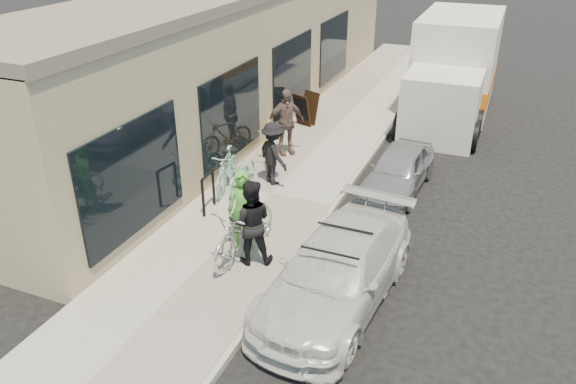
% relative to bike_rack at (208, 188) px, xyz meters
% --- Properties ---
extents(ground, '(120.00, 120.00, 0.00)m').
position_rel_bike_rack_xyz_m(ground, '(2.92, -1.72, -0.69)').
color(ground, black).
rests_on(ground, ground).
extents(sidewalk, '(3.00, 34.00, 0.15)m').
position_rel_bike_rack_xyz_m(sidewalk, '(0.92, 1.28, -0.62)').
color(sidewalk, '#9E988E').
rests_on(sidewalk, ground).
extents(curb, '(0.12, 34.00, 0.13)m').
position_rel_bike_rack_xyz_m(curb, '(2.47, 1.28, -0.63)').
color(curb, '#99958C').
rests_on(curb, ground).
extents(storefront, '(3.60, 20.00, 4.22)m').
position_rel_bike_rack_xyz_m(storefront, '(-2.32, 6.27, 1.43)').
color(storefront, tan).
rests_on(storefront, ground).
extents(bike_rack, '(0.13, 0.63, 0.90)m').
position_rel_bike_rack_xyz_m(bike_rack, '(0.00, 0.00, 0.00)').
color(bike_rack, black).
rests_on(bike_rack, sidewalk).
extents(sandwich_board, '(0.79, 0.79, 0.99)m').
position_rel_bike_rack_xyz_m(sandwich_board, '(-0.02, 5.99, -0.04)').
color(sandwich_board, black).
rests_on(sandwich_board, sidewalk).
extents(sedan_white, '(2.09, 4.42, 1.29)m').
position_rel_bike_rack_xyz_m(sedan_white, '(3.55, -1.79, -0.07)').
color(sedan_white, beige).
rests_on(sedan_white, ground).
extents(sedan_silver, '(1.42, 3.16, 1.05)m').
position_rel_bike_rack_xyz_m(sedan_silver, '(3.57, 2.96, -0.16)').
color(sedan_silver, '#959499').
rests_on(sedan_silver, ground).
extents(moving_truck, '(2.49, 6.42, 3.14)m').
position_rel_bike_rack_xyz_m(moving_truck, '(3.88, 9.22, 0.70)').
color(moving_truck, silver).
rests_on(moving_truck, ground).
extents(tandem_bike, '(0.93, 2.14, 1.09)m').
position_rel_bike_rack_xyz_m(tandem_bike, '(1.54, -1.27, 0.00)').
color(tandem_bike, silver).
rests_on(tandem_bike, sidewalk).
extents(woman_rider, '(0.67, 0.52, 1.63)m').
position_rel_bike_rack_xyz_m(woman_rider, '(1.38, -1.05, 0.28)').
color(woman_rider, green).
rests_on(woman_rider, sidewalk).
extents(man_standing, '(1.01, 0.92, 1.68)m').
position_rel_bike_rack_xyz_m(man_standing, '(1.74, -1.43, 0.30)').
color(man_standing, black).
rests_on(man_standing, sidewalk).
extents(cruiser_bike_a, '(0.79, 1.71, 0.99)m').
position_rel_bike_rack_xyz_m(cruiser_bike_a, '(-0.14, 1.12, -0.05)').
color(cruiser_bike_a, '#81C1AC').
rests_on(cruiser_bike_a, sidewalk).
extents(cruiser_bike_b, '(0.65, 1.56, 0.80)m').
position_rel_bike_rack_xyz_m(cruiser_bike_b, '(0.19, 1.27, -0.14)').
color(cruiser_bike_b, '#81C1AC').
rests_on(cruiser_bike_b, sidewalk).
extents(cruiser_bike_c, '(1.17, 1.82, 1.06)m').
position_rel_bike_rack_xyz_m(cruiser_bike_c, '(0.10, 2.97, -0.01)').
color(cruiser_bike_c, gold).
rests_on(cruiser_bike_c, sidewalk).
extents(bystander_a, '(1.15, 1.03, 1.55)m').
position_rel_bike_rack_xyz_m(bystander_a, '(0.75, 1.82, 0.23)').
color(bystander_a, black).
rests_on(bystander_a, sidewalk).
extents(bystander_b, '(1.06, 1.05, 1.80)m').
position_rel_bike_rack_xyz_m(bystander_b, '(0.31, 3.63, 0.36)').
color(bystander_b, brown).
rests_on(bystander_b, sidewalk).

